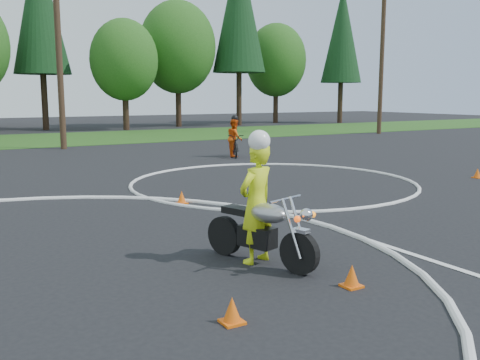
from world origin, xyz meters
TOP-DOWN VIEW (x-y plane):
  - course_markings at (2.17, 4.35)m, footprint 19.05×19.05m
  - primary_motorcycle at (3.71, 1.85)m, footprint 0.87×1.96m
  - rider_primary_grp at (3.69, 1.99)m, footprint 0.76×0.62m
  - rider_second_grp at (10.28, 14.18)m, footprint 1.27×1.86m
  - traffic_cones at (3.08, 2.83)m, footprint 17.66×8.12m
  - treeline at (14.78, 34.61)m, footprint 38.20×8.10m
  - utility_poles at (5.00, 21.00)m, footprint 41.60×1.12m

SIDE VIEW (x-z plane):
  - course_markings at x=2.17m, z-range -0.05..0.07m
  - traffic_cones at x=3.08m, z-range -0.01..0.29m
  - primary_motorcycle at x=3.71m, z-range -0.02..1.05m
  - rider_second_grp at x=10.28m, z-range -0.25..1.44m
  - rider_primary_grp at x=3.69m, z-range -0.03..1.94m
  - utility_poles at x=5.00m, z-range 0.20..10.20m
  - treeline at x=14.78m, z-range -0.64..13.88m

